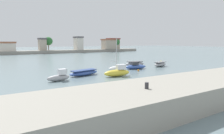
{
  "coord_description": "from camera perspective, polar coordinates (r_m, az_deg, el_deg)",
  "views": [
    {
      "loc": [
        -15.24,
        -18.08,
        5.35
      ],
      "look_at": [
        2.32,
        10.75,
        0.87
      ],
      "focal_mm": 30.34,
      "sensor_mm": 36.0,
      "label": 1
    }
  ],
  "objects": [
    {
      "name": "moored_boat_5",
      "position": [
        42.18,
        6.9,
        0.97
      ],
      "size": [
        4.54,
        2.29,
        1.16
      ],
      "rotation": [
        0.0,
        0.0,
        -0.22
      ],
      "color": "#9E9EA3",
      "rests_on": "ground"
    },
    {
      "name": "distant_shoreline",
      "position": [
        95.29,
        -17.23,
        5.44
      ],
      "size": [
        111.7,
        7.65,
        8.11
      ],
      "color": "gray",
      "rests_on": "ground"
    },
    {
      "name": "seawall_embankment",
      "position": [
        19.16,
        22.96,
        -6.31
      ],
      "size": [
        65.68,
        6.39,
        1.92
      ],
      "primitive_type": "cube",
      "color": "#9E998C",
      "rests_on": "ground"
    },
    {
      "name": "mooring_buoy_1",
      "position": [
        52.4,
        14.55,
        1.68
      ],
      "size": [
        0.43,
        0.43,
        0.43
      ],
      "primitive_type": "sphere",
      "color": "yellow",
      "rests_on": "ground"
    },
    {
      "name": "mooring_buoy_0",
      "position": [
        20.79,
        -15.16,
        -7.23
      ],
      "size": [
        0.28,
        0.28,
        0.28
      ],
      "primitive_type": "sphere",
      "color": "orange",
      "rests_on": "ground"
    },
    {
      "name": "mooring_buoy_2",
      "position": [
        35.08,
        7.93,
        -0.99
      ],
      "size": [
        0.37,
        0.37,
        0.37
      ],
      "primitive_type": "sphere",
      "color": "orange",
      "rests_on": "ground"
    },
    {
      "name": "moored_boat_0",
      "position": [
        27.17,
        -15.63,
        -2.82
      ],
      "size": [
        3.33,
        1.38,
        1.63
      ],
      "rotation": [
        0.0,
        0.0,
        0.12
      ],
      "color": "#9E9EA3",
      "rests_on": "ground"
    },
    {
      "name": "moored_boat_2",
      "position": [
        29.61,
        1.68,
        -1.56
      ],
      "size": [
        4.47,
        1.83,
        1.85
      ],
      "rotation": [
        0.0,
        0.0,
        -0.1
      ],
      "color": "yellow",
      "rests_on": "ground"
    },
    {
      "name": "ground_plane",
      "position": [
        24.24,
        8.61,
        -5.29
      ],
      "size": [
        400.0,
        400.0,
        0.0
      ],
      "primitive_type": "plane",
      "color": "slate"
    },
    {
      "name": "mooring_bollard",
      "position": [
        14.28,
        10.42,
        -5.53
      ],
      "size": [
        0.29,
        0.29,
        0.46
      ],
      "primitive_type": "cylinder",
      "color": "#2D2D33",
      "rests_on": "seawall_embankment"
    },
    {
      "name": "moored_boat_4",
      "position": [
        37.97,
        7.07,
        0.2
      ],
      "size": [
        4.68,
        2.43,
        1.46
      ],
      "rotation": [
        0.0,
        0.0,
        -0.21
      ],
      "color": "#3856A8",
      "rests_on": "ground"
    },
    {
      "name": "moored_boat_1",
      "position": [
        30.8,
        -8.46,
        -1.72
      ],
      "size": [
        5.52,
        2.76,
        0.91
      ],
      "rotation": [
        0.0,
        0.0,
        0.22
      ],
      "color": "#3856A8",
      "rests_on": "ground"
    },
    {
      "name": "moored_boat_3",
      "position": [
        35.27,
        1.58,
        -0.34
      ],
      "size": [
        3.64,
        1.32,
        5.99
      ],
      "rotation": [
        0.0,
        0.0,
        0.01
      ],
      "color": "white",
      "rests_on": "ground"
    },
    {
      "name": "moored_boat_6",
      "position": [
        42.85,
        14.31,
        0.82
      ],
      "size": [
        4.27,
        2.45,
        1.04
      ],
      "rotation": [
        0.0,
        0.0,
        0.24
      ],
      "color": "#9E9EA3",
      "rests_on": "ground"
    }
  ]
}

